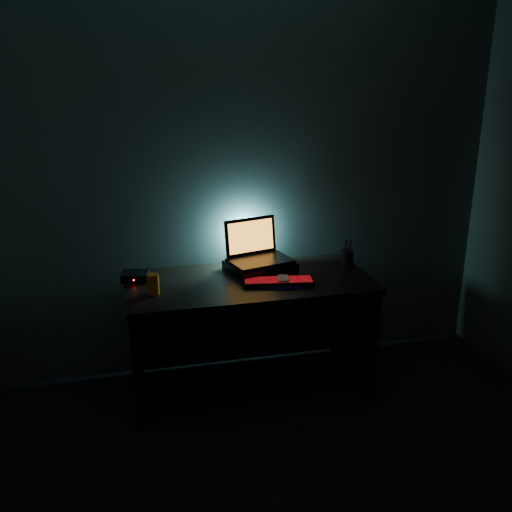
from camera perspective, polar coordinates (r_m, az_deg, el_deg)
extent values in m
cube|color=#434D46|center=(3.72, -2.02, 6.87)|extent=(3.50, 0.00, 2.50)
cube|color=black|center=(3.51, -0.69, -2.71)|extent=(1.50, 0.70, 0.04)
cube|color=black|center=(3.60, -11.92, -9.18)|extent=(0.06, 0.64, 0.71)
cube|color=black|center=(3.87, 9.73, -6.96)|extent=(0.06, 0.64, 0.71)
cube|color=black|center=(3.96, -1.73, -6.07)|extent=(1.38, 0.02, 0.65)
cube|color=black|center=(3.65, 0.40, -1.03)|extent=(0.46, 0.39, 0.06)
cube|color=black|center=(3.64, 0.41, -0.45)|extent=(0.43, 0.35, 0.02)
cube|color=black|center=(3.71, -0.56, 2.01)|extent=(0.36, 0.14, 0.24)
cube|color=orange|center=(3.70, -0.50, 1.98)|extent=(0.32, 0.11, 0.20)
cube|color=black|center=(3.45, 2.25, -2.56)|extent=(0.44, 0.20, 0.02)
cube|color=red|center=(3.44, 2.26, -2.36)|extent=(0.42, 0.18, 0.00)
cube|color=#0E0E62|center=(3.46, 2.74, -2.70)|extent=(0.26, 0.25, 0.00)
cube|color=#A1A0A6|center=(3.45, 2.75, -2.42)|extent=(0.09, 0.12, 0.03)
cylinder|color=black|center=(3.77, 9.10, -0.21)|extent=(0.09, 0.09, 0.11)
cylinder|color=orange|center=(3.33, -10.25, -2.78)|extent=(0.09, 0.09, 0.12)
cube|color=black|center=(3.56, -11.97, -2.00)|extent=(0.18, 0.15, 0.05)
sphere|color=#FF0C07|center=(3.50, -12.13, -2.38)|extent=(0.01, 0.01, 0.01)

